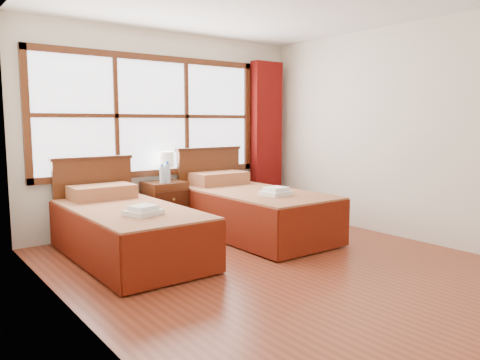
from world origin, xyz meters
TOP-DOWN VIEW (x-y plane):
  - floor at (0.00, 0.00)m, footprint 4.50×4.50m
  - wall_back at (0.00, 2.25)m, footprint 4.00×0.00m
  - wall_left at (-2.00, 0.00)m, footprint 0.00×4.50m
  - wall_right at (2.00, 0.00)m, footprint 0.00×4.50m
  - window at (-0.25, 2.21)m, footprint 3.16×0.06m
  - curtain at (1.60, 2.11)m, footprint 0.50×0.16m
  - bed_left at (-1.09, 1.20)m, footprint 1.05×2.07m
  - bed_right at (0.58, 1.20)m, footprint 1.10×2.14m
  - nightstand at (-0.21, 1.99)m, footprint 0.49×0.49m
  - towels_left at (-1.12, 0.70)m, footprint 0.37×0.34m
  - towels_right at (0.57, 0.70)m, footprint 0.35×0.31m
  - lamp at (-0.15, 2.06)m, footprint 0.20×0.20m
  - bottle_near at (-0.29, 1.90)m, footprint 0.06×0.06m
  - bottle_far at (-0.22, 1.90)m, footprint 0.07×0.07m

SIDE VIEW (x-z plane):
  - floor at x=0.00m, z-range 0.00..0.00m
  - bed_left at x=-1.09m, z-range -0.20..0.82m
  - bed_right at x=0.58m, z-range -0.21..0.86m
  - nightstand at x=-0.21m, z-range 0.00..0.66m
  - towels_left at x=-1.12m, z-range 0.54..0.63m
  - towels_right at x=0.57m, z-range 0.57..0.66m
  - bottle_near at x=-0.29m, z-range 0.65..0.89m
  - bottle_far at x=-0.22m, z-range 0.65..0.92m
  - lamp at x=-0.15m, z-range 0.74..1.12m
  - curtain at x=1.60m, z-range 0.02..2.32m
  - wall_back at x=0.00m, z-range -0.70..3.30m
  - wall_left at x=-2.00m, z-range -0.95..3.55m
  - wall_right at x=2.00m, z-range -0.95..3.55m
  - window at x=-0.25m, z-range 0.72..2.28m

